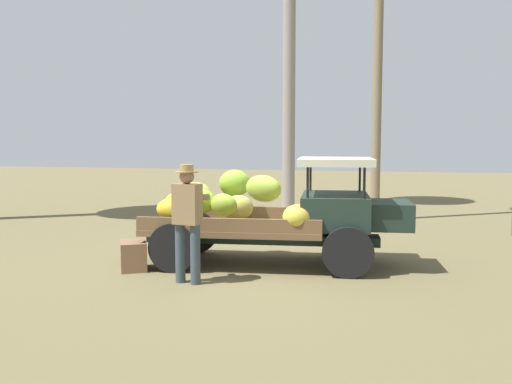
% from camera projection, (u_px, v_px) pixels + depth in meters
% --- Properties ---
extents(ground_plane, '(60.00, 60.00, 0.00)m').
position_uv_depth(ground_plane, '(259.00, 263.00, 9.57)').
color(ground_plane, brown).
extents(truck, '(4.58, 2.17, 1.84)m').
position_uv_depth(truck, '(281.00, 213.00, 9.38)').
color(truck, '#1F3028').
rests_on(truck, ground).
extents(farmer, '(0.52, 0.48, 1.79)m').
position_uv_depth(farmer, '(188.00, 216.00, 8.15)').
color(farmer, '#38464F').
rests_on(farmer, ground).
extents(wooden_crate, '(0.64, 0.70, 0.47)m').
position_uv_depth(wooden_crate, '(133.00, 256.00, 9.07)').
color(wooden_crate, '#835F44').
rests_on(wooden_crate, ground).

